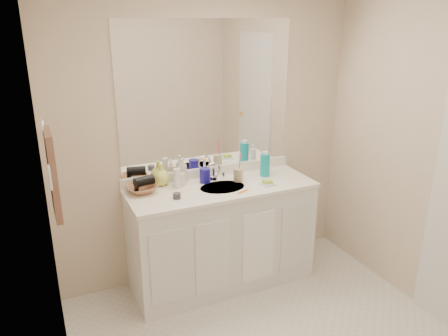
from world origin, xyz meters
TOP-DOWN VIEW (x-y plane):
  - wall_back at (0.00, 1.30)m, footprint 2.60×0.02m
  - wall_left at (-1.30, 0.00)m, footprint 0.02×2.60m
  - vanity_cabinet at (0.00, 1.02)m, footprint 1.50×0.55m
  - countertop at (0.00, 1.02)m, footprint 1.52×0.57m
  - backsplash at (0.00, 1.29)m, footprint 1.52×0.03m
  - sink_basin at (0.00, 1.00)m, footprint 0.37×0.37m
  - faucet at (0.00, 1.18)m, footprint 0.02×0.02m
  - mirror at (0.00, 1.29)m, footprint 1.48×0.01m
  - blue_mug at (-0.09, 1.16)m, footprint 0.10×0.10m
  - tan_cup at (0.18, 1.08)m, footprint 0.09×0.09m
  - toothbrush at (0.19, 1.08)m, footprint 0.01×0.04m
  - mouthwash_bottle at (0.44, 1.10)m, footprint 0.08×0.08m
  - clear_pump_bottle at (0.49, 1.16)m, footprint 0.07×0.07m
  - soap_dish at (0.35, 0.90)m, footprint 0.12×0.10m
  - green_soap at (0.35, 0.90)m, footprint 0.08×0.06m
  - orange_comb at (0.10, 0.84)m, footprint 0.11×0.06m
  - dark_jar at (-0.41, 0.93)m, footprint 0.07×0.07m
  - extra_white_bottle at (-0.34, 1.14)m, footprint 0.06×0.06m
  - soap_bottle_white at (-0.25, 1.25)m, footprint 0.10×0.10m
  - soap_bottle_cream at (-0.30, 1.18)m, footprint 0.08×0.08m
  - soap_bottle_yellow at (-0.43, 1.25)m, footprint 0.17×0.17m
  - wicker_basket at (-0.61, 1.16)m, footprint 0.26×0.26m
  - hair_dryer at (-0.59, 1.16)m, footprint 0.17×0.11m
  - towel_ring at (-1.27, 0.77)m, footprint 0.01×0.11m
  - hand_towel at (-1.25, 0.77)m, footprint 0.04×0.32m
  - switch_plate at (-1.27, 0.57)m, footprint 0.01×0.08m

SIDE VIEW (x-z plane):
  - vanity_cabinet at x=0.00m, z-range 0.00..0.85m
  - countertop at x=0.00m, z-range 0.85..0.88m
  - sink_basin at x=0.00m, z-range 0.86..0.88m
  - orange_comb at x=0.10m, z-range 0.88..0.88m
  - soap_dish at x=0.35m, z-range 0.88..0.89m
  - dark_jar at x=-0.41m, z-range 0.88..0.92m
  - green_soap at x=0.35m, z-range 0.89..0.92m
  - wicker_basket at x=-0.61m, z-range 0.88..0.94m
  - backsplash at x=0.00m, z-range 0.88..0.96m
  - tan_cup at x=0.18m, z-range 0.88..0.99m
  - faucet at x=0.00m, z-range 0.88..0.99m
  - blue_mug at x=-0.09m, z-range 0.88..1.00m
  - clear_pump_bottle at x=0.49m, z-range 0.88..1.03m
  - soap_bottle_cream at x=-0.30m, z-range 0.88..1.03m
  - extra_white_bottle at x=-0.34m, z-range 0.88..1.04m
  - soap_bottle_yellow at x=-0.43m, z-range 0.88..1.06m
  - hair_dryer at x=-0.59m, z-range 0.93..1.01m
  - mouthwash_bottle at x=0.44m, z-range 0.88..1.07m
  - soap_bottle_white at x=-0.25m, z-range 0.88..1.08m
  - toothbrush at x=0.19m, z-range 0.94..1.12m
  - wall_back at x=0.00m, z-range 0.00..2.40m
  - wall_left at x=-1.30m, z-range 0.00..2.40m
  - hand_towel at x=-1.25m, z-range 0.98..1.52m
  - switch_plate at x=-1.27m, z-range 1.24..1.36m
  - towel_ring at x=-1.27m, z-range 1.49..1.61m
  - mirror at x=0.00m, z-range 0.96..2.16m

